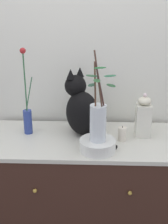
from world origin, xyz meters
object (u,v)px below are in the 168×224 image
at_px(sideboard, 84,198).
at_px(cat_sitting, 81,108).
at_px(vase_slim_green, 27,114).
at_px(bowl_porcelain, 98,145).
at_px(jar_lidded_porcelain, 143,117).
at_px(vase_glass_clear, 98,120).
at_px(candle_pillar, 122,134).

bearing_deg(sideboard, cat_sitting, 104.49).
bearing_deg(vase_slim_green, bowl_porcelain, -26.12).
distance_m(sideboard, jar_lidded_porcelain, 0.70).
xyz_separation_m(vase_slim_green, vase_glass_clear, (0.45, -0.22, 0.06)).
height_order(cat_sitting, jar_lidded_porcelain, cat_sitting).
distance_m(vase_slim_green, candle_pillar, 0.62).
bearing_deg(vase_slim_green, jar_lidded_porcelain, -0.84).
distance_m(cat_sitting, vase_slim_green, 0.35).
bearing_deg(bowl_porcelain, jar_lidded_porcelain, 36.24).
height_order(cat_sitting, bowl_porcelain, cat_sitting).
bearing_deg(vase_glass_clear, candle_pillar, 42.37).
bearing_deg(sideboard, jar_lidded_porcelain, 8.94).
relative_size(vase_glass_clear, jar_lidded_porcelain, 1.82).
height_order(sideboard, vase_slim_green, vase_slim_green).
bearing_deg(jar_lidded_porcelain, bowl_porcelain, -143.76).
bearing_deg(cat_sitting, candle_pillar, -19.74).
relative_size(sideboard, jar_lidded_porcelain, 4.30).
distance_m(cat_sitting, jar_lidded_porcelain, 0.40).
xyz_separation_m(bowl_porcelain, vase_glass_clear, (0.00, -0.00, 0.16)).
bearing_deg(candle_pillar, sideboard, 176.38).
relative_size(vase_glass_clear, candle_pillar, 5.34).
relative_size(sideboard, bowl_porcelain, 5.80).
bearing_deg(sideboard, bowl_porcelain, -60.83).
distance_m(sideboard, candle_pillar, 0.55).
height_order(vase_glass_clear, candle_pillar, vase_glass_clear).
height_order(cat_sitting, candle_pillar, cat_sitting).
xyz_separation_m(vase_slim_green, bowl_porcelain, (0.45, -0.22, -0.10)).
xyz_separation_m(cat_sitting, jar_lidded_porcelain, (0.39, -0.02, -0.05)).
height_order(sideboard, cat_sitting, cat_sitting).
xyz_separation_m(cat_sitting, vase_glass_clear, (0.11, -0.23, 0.02)).
distance_m(jar_lidded_porcelain, candle_pillar, 0.18).
xyz_separation_m(vase_glass_clear, jar_lidded_porcelain, (0.29, 0.21, -0.07)).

